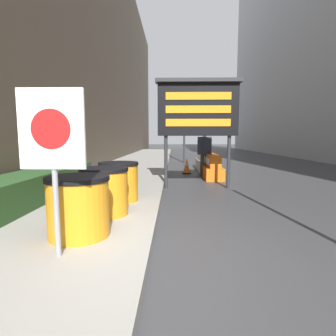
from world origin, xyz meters
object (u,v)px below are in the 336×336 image
(traffic_cone_near, at_px, (187,166))
(pedestrian_worker, at_px, (204,150))
(message_board, at_px, (198,109))
(jersey_barrier_orange_far, at_px, (211,167))
(barrel_drum_middle, at_px, (104,191))
(traffic_light_near_curb, at_px, (184,107))
(barrel_drum_back, at_px, (119,181))
(jersey_barrier_white, at_px, (204,161))
(warning_sign, at_px, (52,141))
(barrel_drum_foreground, at_px, (79,206))

(traffic_cone_near, distance_m, pedestrian_worker, 1.26)
(message_board, distance_m, jersey_barrier_orange_far, 2.88)
(barrel_drum_middle, distance_m, traffic_light_near_curb, 11.46)
(barrel_drum_back, distance_m, pedestrian_worker, 5.02)
(jersey_barrier_white, relative_size, pedestrian_worker, 1.09)
(barrel_drum_back, relative_size, warning_sign, 0.45)
(barrel_drum_foreground, distance_m, barrel_drum_middle, 0.99)
(traffic_cone_near, bearing_deg, barrel_drum_foreground, -103.81)
(message_board, xyz_separation_m, jersey_barrier_white, (0.71, 4.39, -1.83))
(pedestrian_worker, bearing_deg, barrel_drum_back, 42.66)
(barrel_drum_foreground, xyz_separation_m, traffic_light_near_curb, (1.88, 11.99, 2.64))
(barrel_drum_back, relative_size, traffic_light_near_curb, 0.18)
(jersey_barrier_orange_far, distance_m, traffic_cone_near, 1.36)
(jersey_barrier_white, bearing_deg, jersey_barrier_orange_far, -90.00)
(message_board, relative_size, pedestrian_worker, 1.78)
(barrel_drum_middle, bearing_deg, warning_sign, -93.57)
(barrel_drum_foreground, bearing_deg, barrel_drum_back, 86.56)
(barrel_drum_back, bearing_deg, traffic_cone_near, 72.49)
(jersey_barrier_orange_far, bearing_deg, message_board, -108.97)
(barrel_drum_back, distance_m, jersey_barrier_white, 7.02)
(barrel_drum_foreground, height_order, jersey_barrier_orange_far, barrel_drum_foreground)
(warning_sign, xyz_separation_m, jersey_barrier_white, (2.66, 9.15, -1.00))
(traffic_cone_near, bearing_deg, jersey_barrier_orange_far, -50.75)
(pedestrian_worker, bearing_deg, traffic_light_near_curb, -104.78)
(barrel_drum_middle, bearing_deg, jersey_barrier_orange_far, 63.88)
(message_board, height_order, jersey_barrier_white, message_board)
(barrel_drum_foreground, xyz_separation_m, jersey_barrier_white, (2.64, 8.53, -0.13))
(barrel_drum_back, distance_m, jersey_barrier_orange_far, 4.93)
(barrel_drum_foreground, height_order, jersey_barrier_white, same)
(jersey_barrier_white, distance_m, traffic_light_near_curb, 4.50)
(warning_sign, height_order, traffic_light_near_curb, traffic_light_near_curb)
(jersey_barrier_orange_far, bearing_deg, barrel_drum_back, -120.78)
(jersey_barrier_orange_far, bearing_deg, barrel_drum_foreground, -113.03)
(traffic_cone_near, xyz_separation_m, pedestrian_worker, (0.62, -0.84, 0.71))
(barrel_drum_foreground, bearing_deg, message_board, 65.02)
(barrel_drum_middle, relative_size, traffic_cone_near, 1.31)
(barrel_drum_middle, xyz_separation_m, message_board, (1.85, 3.15, 1.70))
(barrel_drum_foreground, height_order, pedestrian_worker, pedestrian_worker)
(barrel_drum_foreground, bearing_deg, jersey_barrier_orange_far, 66.97)
(jersey_barrier_white, height_order, traffic_light_near_curb, traffic_light_near_curb)
(jersey_barrier_orange_far, bearing_deg, barrel_drum_middle, -116.12)
(jersey_barrier_white, bearing_deg, barrel_drum_middle, -108.77)
(barrel_drum_back, xyz_separation_m, jersey_barrier_orange_far, (2.52, 4.24, -0.17))
(barrel_drum_foreground, bearing_deg, jersey_barrier_white, 72.79)
(barrel_drum_middle, relative_size, traffic_light_near_curb, 0.18)
(traffic_light_near_curb, bearing_deg, jersey_barrier_orange_far, -82.48)
(barrel_drum_foreground, xyz_separation_m, traffic_cone_near, (1.79, 7.26, -0.24))
(barrel_drum_middle, distance_m, jersey_barrier_orange_far, 5.82)
(barrel_drum_middle, relative_size, barrel_drum_back, 1.00)
(barrel_drum_foreground, distance_m, traffic_cone_near, 7.48)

